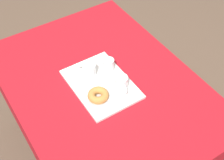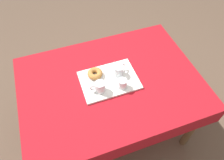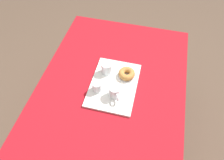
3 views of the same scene
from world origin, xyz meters
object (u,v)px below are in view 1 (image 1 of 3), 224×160
donut_plate_left (98,98)px  water_glass_near (109,65)px  dining_table (103,93)px  tea_mug_left (89,71)px  sugar_donut_left (98,95)px  tea_mug_right (121,84)px  serving_tray (101,84)px

donut_plate_left → water_glass_near: bearing=-46.2°
dining_table → donut_plate_left: size_ratio=11.43×
tea_mug_left → donut_plate_left: 0.19m
water_glass_near → sugar_donut_left: water_glass_near is taller
tea_mug_left → sugar_donut_left: (-0.18, 0.05, -0.01)m
tea_mug_right → sugar_donut_left: (0.01, 0.15, -0.01)m
serving_tray → donut_plate_left: size_ratio=3.58×
sugar_donut_left → water_glass_near: bearing=-46.2°
tea_mug_right → donut_plate_left: size_ratio=0.94×
donut_plate_left → dining_table: bearing=-42.0°
tea_mug_right → sugar_donut_left: bearing=87.9°
water_glass_near → dining_table: bearing=128.5°
tea_mug_right → donut_plate_left: 0.15m
donut_plate_left → sugar_donut_left: bearing=0.0°
serving_tray → tea_mug_left: tea_mug_left is taller
dining_table → serving_tray: 0.09m
serving_tray → sugar_donut_left: bearing=141.7°
serving_tray → sugar_donut_left: (-0.09, 0.07, 0.04)m
dining_table → tea_mug_left: size_ratio=13.11×
dining_table → sugar_donut_left: 0.18m
serving_tray → water_glass_near: (0.07, -0.10, 0.04)m
serving_tray → water_glass_near: water_glass_near is taller
tea_mug_left → water_glass_near: (-0.02, -0.12, -0.01)m
dining_table → sugar_donut_left: (-0.10, 0.09, 0.13)m
donut_plate_left → sugar_donut_left: size_ratio=1.05×
water_glass_near → tea_mug_left: bearing=82.0°
serving_tray → donut_plate_left: bearing=141.7°
dining_table → sugar_donut_left: sugar_donut_left is taller
dining_table → sugar_donut_left: size_ratio=12.02×
dining_table → water_glass_near: (0.06, -0.08, 0.14)m
dining_table → water_glass_near: water_glass_near is taller
dining_table → serving_tray: bearing=113.2°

